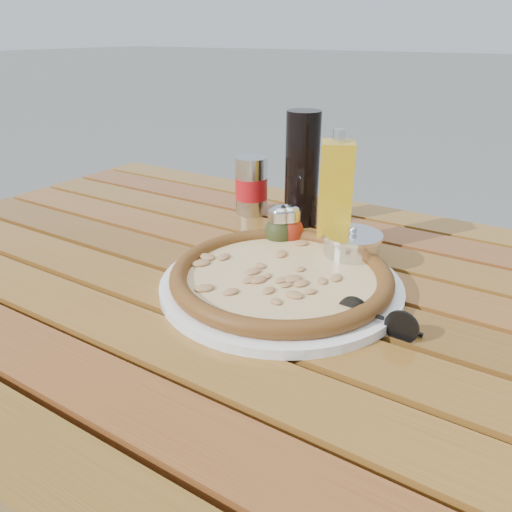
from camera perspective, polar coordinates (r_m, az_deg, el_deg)
The scene contains 10 objects.
table at distance 0.82m, azimuth -0.76°, elevation -7.25°, with size 1.40×0.90×0.75m.
plate at distance 0.75m, azimuth 2.86°, elevation -3.26°, with size 0.36×0.36×0.01m, color white.
pizza at distance 0.74m, azimuth 2.88°, elevation -2.18°, with size 0.42×0.42×0.03m.
pepper_shaker at distance 0.88m, azimuth 3.73°, elevation 3.22°, with size 0.07×0.07×0.08m.
oregano_shaker at distance 0.87m, azimuth 2.73°, elevation 3.13°, with size 0.07×0.07×0.08m.
dark_bottle at distance 0.98m, azimuth 5.28°, elevation 9.85°, with size 0.07×0.07×0.22m, color black.
soda_can at distance 1.05m, azimuth -0.53°, elevation 7.96°, with size 0.09×0.09×0.12m.
olive_oil_cruet at distance 0.86m, azimuth 9.03°, elevation 6.65°, with size 0.07×0.07×0.21m.
parmesan_tin at distance 0.82m, azimuth 10.83°, elevation 0.70°, with size 0.13×0.13×0.07m.
sunglasses at distance 0.66m, azimuth 13.74°, elevation -7.11°, with size 0.11×0.03×0.04m.
Camera 1 is at (0.38, -0.58, 1.10)m, focal length 35.00 mm.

